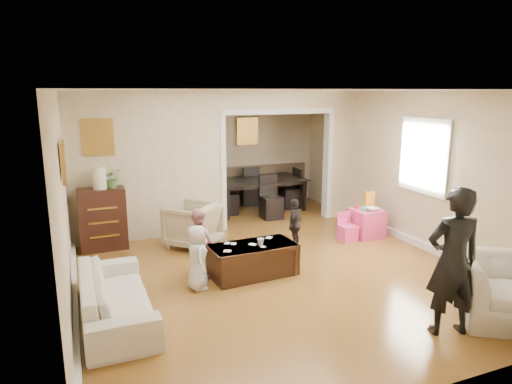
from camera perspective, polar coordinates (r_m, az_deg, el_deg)
name	(u,v)px	position (r m, az deg, el deg)	size (l,w,h in m)	color
floor	(261,260)	(7.20, 0.61, -8.51)	(7.00, 7.00, 0.00)	#A26D2A
partition_left	(149,166)	(8.19, -13.26, 3.17)	(2.75, 0.18, 2.60)	beige
partition_right	(338,155)	(9.56, 10.23, 4.61)	(0.55, 0.18, 2.60)	beige
partition_header	(278,100)	(8.81, 2.77, 11.48)	(2.22, 0.18, 0.35)	beige
window_pane	(424,156)	(7.94, 20.36, 4.26)	(0.03, 0.95, 1.10)	white
framed_art_partition	(98,137)	(7.94, -19.26, 6.53)	(0.45, 0.03, 0.55)	brown
framed_art_sofa_wall	(63,161)	(5.65, -23.06, 3.55)	(0.03, 0.55, 0.40)	brown
framed_art_alcove	(247,131)	(10.36, -1.11, 7.63)	(0.45, 0.03, 0.55)	brown
sofa	(115,296)	(5.60, -17.24, -12.37)	(1.91, 0.75, 0.56)	beige
armchair_back	(193,225)	(7.79, -7.93, -4.12)	(0.79, 0.81, 0.74)	tan
armchair_front	(510,290)	(6.05, 29.30, -10.70)	(1.12, 0.97, 0.72)	beige
dresser	(103,219)	(7.96, -18.69, -3.23)	(0.75, 0.42, 1.03)	black
table_lamp	(100,178)	(7.81, -19.05, 1.68)	(0.22, 0.22, 0.36)	#F0E4C3
potted_plant	(113,178)	(7.82, -17.58, 1.66)	(0.29, 0.25, 0.32)	#487A36
coffee_table	(253,260)	(6.56, -0.40, -8.51)	(1.21, 0.61, 0.46)	#381F11
coffee_cup	(261,242)	(6.46, 0.59, -6.26)	(0.10, 0.10, 0.09)	silver
play_table	(366,223)	(8.49, 13.64, -3.78)	(0.52, 0.52, 0.50)	#DA3976
cereal_box	(369,200)	(8.54, 14.04, -0.93)	(0.20, 0.07, 0.30)	yellow
cyan_cup	(364,208)	(8.32, 13.38, -2.03)	(0.08, 0.08, 0.08)	#26C1B5
toy_block	(357,207)	(8.45, 12.60, -1.88)	(0.08, 0.06, 0.05)	red
play_bowl	(373,209)	(8.36, 14.49, -2.11)	(0.23, 0.23, 0.06)	white
dining_table	(259,195)	(9.97, 0.41, -0.42)	(2.00, 1.11, 0.70)	black
adult_person	(453,262)	(5.29, 23.50, -8.05)	(0.60, 0.39, 1.64)	black
child_kneel_a	(197,257)	(6.11, -7.37, -8.14)	(0.43, 0.28, 0.88)	silver
child_kneel_b	(199,242)	(6.54, -7.13, -6.26)	(0.48, 0.37, 0.98)	#D4848F
child_toddler	(295,224)	(7.56, 4.91, -4.04)	(0.51, 0.21, 0.87)	black
craft_papers	(246,244)	(6.50, -1.30, -6.57)	(0.88, 0.45, 0.00)	white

